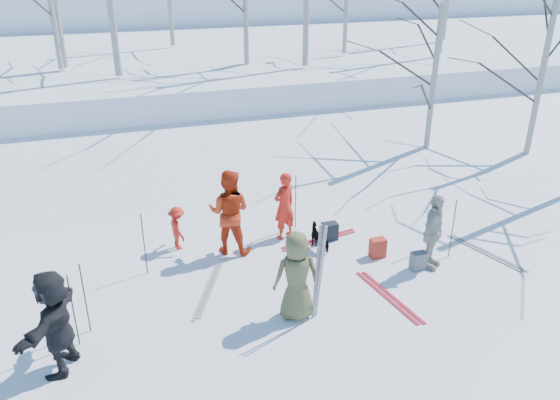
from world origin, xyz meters
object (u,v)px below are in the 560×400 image
object	(u,v)px
skier_red_seated	(178,228)
backpack_grey	(418,261)
backpack_red	(378,248)
skier_red_north	(284,206)
backpack_dark	(330,231)
skier_redor_behind	(229,212)
skier_grey_west	(55,322)
dog	(321,237)
skier_olive_center	(297,276)
skier_cream_east	(433,232)

from	to	relation	value
skier_red_seated	backpack_grey	size ratio (longest dim) A/B	2.57
backpack_red	backpack_grey	distance (m)	0.90
skier_red_north	backpack_dark	world-z (taller)	skier_red_north
skier_redor_behind	skier_red_seated	distance (m)	1.24
skier_grey_west	backpack_grey	xyz separation A→B (m)	(6.79, 0.82, -0.68)
dog	skier_olive_center	bearing A→B (deg)	37.06
skier_olive_center	backpack_grey	xyz separation A→B (m)	(2.90, 0.69, -0.63)
dog	backpack_grey	size ratio (longest dim) A/B	1.70
backpack_grey	backpack_dark	size ratio (longest dim) A/B	0.95
skier_red_north	backpack_dark	size ratio (longest dim) A/B	3.91
skier_red_north	skier_olive_center	bearing A→B (deg)	53.16
skier_red_north	skier_cream_east	size ratio (longest dim) A/B	0.97
backpack_dark	skier_cream_east	bearing A→B (deg)	-49.22
skier_redor_behind	skier_red_seated	bearing A→B (deg)	3.65
skier_olive_center	skier_redor_behind	world-z (taller)	skier_redor_behind
skier_grey_west	backpack_dark	xyz separation A→B (m)	(5.58, 2.55, -0.67)
backpack_dark	skier_red_seated	bearing A→B (deg)	168.45
skier_cream_east	dog	distance (m)	2.38
skier_redor_behind	skier_cream_east	size ratio (longest dim) A/B	1.17
skier_red_north	dog	distance (m)	1.08
skier_red_seated	skier_grey_west	distance (m)	3.97
skier_red_north	backpack_dark	bearing A→B (deg)	133.04
skier_red_seated	skier_redor_behind	bearing A→B (deg)	-124.23
backpack_red	backpack_dark	xyz separation A→B (m)	(-0.66, 1.03, -0.01)
skier_red_seated	dog	size ratio (longest dim) A/B	1.51
skier_red_seated	backpack_dark	world-z (taller)	skier_red_seated
skier_grey_west	backpack_grey	bearing A→B (deg)	120.50
skier_olive_center	backpack_red	distance (m)	2.80
skier_redor_behind	skier_cream_east	world-z (taller)	skier_redor_behind
skier_red_north	skier_redor_behind	distance (m)	1.34
skier_grey_west	backpack_grey	distance (m)	6.87
backpack_red	backpack_dark	distance (m)	1.23
backpack_dark	skier_grey_west	bearing A→B (deg)	-155.40
skier_olive_center	backpack_dark	distance (m)	3.02
skier_red_seated	skier_cream_east	size ratio (longest dim) A/B	0.61
skier_olive_center	skier_red_north	distance (m)	2.96
skier_olive_center	skier_cream_east	world-z (taller)	skier_olive_center
skier_red_north	skier_red_seated	bearing A→B (deg)	-28.10
skier_red_north	backpack_red	size ratio (longest dim) A/B	3.73
skier_grey_west	backpack_dark	distance (m)	6.17
skier_redor_behind	backpack_red	distance (m)	3.23
skier_redor_behind	backpack_red	size ratio (longest dim) A/B	4.46
skier_redor_behind	backpack_red	bearing A→B (deg)	-174.37
backpack_red	backpack_dark	bearing A→B (deg)	122.70
skier_red_seated	backpack_grey	world-z (taller)	skier_red_seated
dog	skier_grey_west	bearing A→B (deg)	2.38
skier_redor_behind	skier_olive_center	bearing A→B (deg)	130.50
backpack_red	skier_cream_east	bearing A→B (deg)	-40.04
dog	backpack_red	size ratio (longest dim) A/B	1.54
skier_olive_center	skier_redor_behind	bearing A→B (deg)	-72.61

